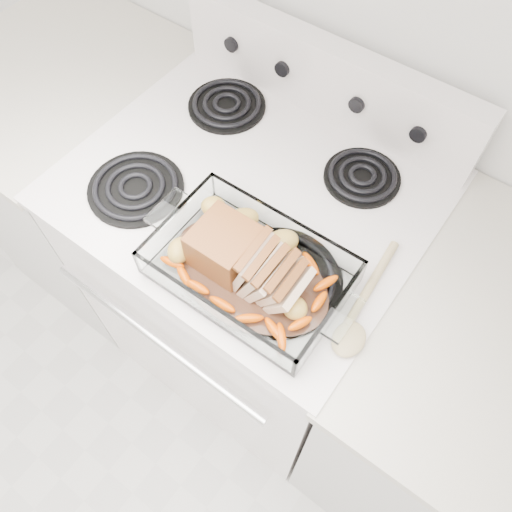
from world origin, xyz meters
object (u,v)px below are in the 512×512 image
Objects in this scene: electric_range at (252,281)px; counter_left at (96,181)px; pork_roast at (240,256)px; counter_right at (456,418)px; baking_dish at (250,271)px.

electric_range is 1.20× the size of counter_left.
counter_right is at bearing 30.28° from pork_roast.
electric_range reaches higher than baking_dish.
baking_dish is at bearing 11.30° from pork_roast.
baking_dish reaches higher than counter_left.
baking_dish is (0.81, -0.19, 0.50)m from counter_left.
counter_left and counter_right have the same top height.
pork_roast is (0.78, -0.19, 0.53)m from counter_left.
electric_range is at bearing 179.90° from counter_right.
counter_left is at bearing 165.91° from baking_dish.
counter_left is 0.96m from pork_roast.
pork_roast is at bearing -161.02° from counter_right.
counter_left is 1.00× the size of counter_right.
counter_right is at bearing 0.00° from counter_left.
electric_range is at bearing 0.10° from counter_left.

